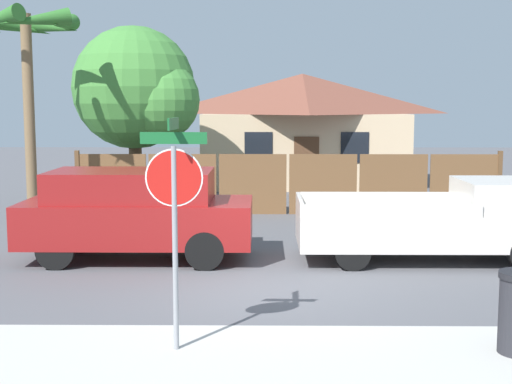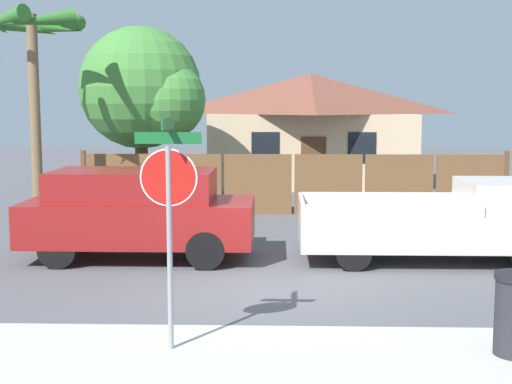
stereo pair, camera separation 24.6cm
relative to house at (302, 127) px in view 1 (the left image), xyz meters
The scene contains 9 objects.
ground_plane 16.93m from the house, 94.98° to the right, with size 80.00×80.00×0.00m, color #56565B.
sidewalk_strip 20.50m from the house, 94.10° to the right, with size 36.00×3.20×0.01m.
wooden_fence 8.43m from the house, 95.79° to the right, with size 12.25×0.12×1.84m.
house is the anchor object (origin of this frame).
oak_tree 8.67m from the house, 128.61° to the right, with size 3.94×3.76×5.54m.
palm_tree 12.93m from the house, 126.95° to the right, with size 2.74×2.94×5.55m.
red_suv 14.99m from the house, 106.05° to the right, with size 4.65×2.02×1.84m.
orange_pickup 14.58m from the house, 81.71° to the right, with size 5.34×2.03×1.65m.
stop_sign 19.89m from the house, 97.70° to the right, with size 0.85×0.76×3.00m.
Camera 1 is at (-0.07, -11.93, 3.18)m, focal length 50.00 mm.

